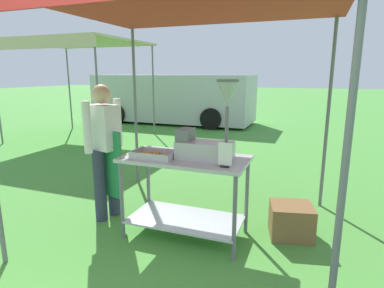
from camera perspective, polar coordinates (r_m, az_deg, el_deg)
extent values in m
plane|color=#478E38|center=(7.89, 10.87, -0.42)|extent=(70.00, 70.00, 0.00)
cylinder|color=slate|center=(1.97, 25.64, -4.34)|extent=(0.04, 0.04, 2.39)
cylinder|color=slate|center=(5.08, -10.10, 6.27)|extent=(0.04, 0.04, 2.39)
cylinder|color=slate|center=(4.38, 23.13, 4.51)|extent=(0.04, 0.04, 2.39)
cube|color=red|center=(3.41, -0.32, 24.18)|extent=(2.98, 2.65, 0.05)
cube|color=#B7B7BC|center=(3.31, -1.22, -2.64)|extent=(1.30, 0.68, 0.04)
cube|color=#B7B7BC|center=(3.55, -1.17, -13.28)|extent=(1.20, 0.63, 0.02)
cylinder|color=slate|center=(3.47, -12.44, -9.88)|extent=(0.04, 0.04, 0.85)
cylinder|color=slate|center=(3.03, 7.60, -13.10)|extent=(0.04, 0.04, 0.85)
cylinder|color=slate|center=(3.94, -7.82, -6.98)|extent=(0.04, 0.04, 0.85)
cylinder|color=slate|center=(3.56, 9.78, -9.22)|extent=(0.04, 0.04, 0.85)
cube|color=#B7B7BC|center=(3.31, -6.81, -2.31)|extent=(0.44, 0.28, 0.01)
cube|color=#B7B7BC|center=(3.19, -7.91, -2.25)|extent=(0.44, 0.01, 0.06)
cube|color=#B7B7BC|center=(3.41, -5.81, -1.21)|extent=(0.44, 0.01, 0.06)
cube|color=#B7B7BC|center=(3.40, -10.02, -1.39)|extent=(0.01, 0.28, 0.06)
cube|color=#B7B7BC|center=(3.21, -3.45, -2.04)|extent=(0.01, 0.28, 0.06)
torus|color=gold|center=(3.41, -7.51, -1.60)|extent=(0.08, 0.08, 0.02)
torus|color=gold|center=(3.29, -8.97, -2.17)|extent=(0.10, 0.10, 0.02)
torus|color=gold|center=(3.30, -4.97, -2.01)|extent=(0.08, 0.08, 0.02)
torus|color=gold|center=(3.24, -7.07, -2.32)|extent=(0.09, 0.09, 0.02)
torus|color=gold|center=(3.36, -8.24, -1.83)|extent=(0.10, 0.10, 0.02)
torus|color=gold|center=(3.39, -6.34, -1.66)|extent=(0.07, 0.07, 0.02)
torus|color=gold|center=(3.26, -4.00, -2.18)|extent=(0.09, 0.09, 0.02)
torus|color=gold|center=(3.43, -8.70, -1.54)|extent=(0.07, 0.07, 0.02)
torus|color=gold|center=(3.26, -6.10, -2.22)|extent=(0.09, 0.09, 0.02)
torus|color=gold|center=(3.32, -6.41, -1.96)|extent=(0.09, 0.09, 0.02)
torus|color=gold|center=(3.30, -7.87, -2.10)|extent=(0.09, 0.09, 0.02)
torus|color=gold|center=(3.18, -5.91, -2.61)|extent=(0.09, 0.09, 0.02)
cube|color=#B7B7BC|center=(3.20, 2.31, -1.17)|extent=(0.56, 0.28, 0.18)
cube|color=slate|center=(3.24, -1.19, 1.72)|extent=(0.14, 0.22, 0.12)
cylinder|color=slate|center=(3.09, 6.24, 3.37)|extent=(0.04, 0.04, 0.36)
cone|color=#B7B7BC|center=(3.06, 6.37, 8.84)|extent=(0.20, 0.20, 0.23)
cylinder|color=slate|center=(3.05, 6.43, 11.22)|extent=(0.21, 0.21, 0.02)
cube|color=black|center=(2.97, 5.88, -3.97)|extent=(0.08, 0.05, 0.02)
cube|color=white|center=(2.94, 5.93, -1.81)|extent=(0.13, 0.01, 0.21)
cylinder|color=#2D3347|center=(4.06, -13.92, -6.52)|extent=(0.14, 0.14, 0.86)
cylinder|color=#2D3347|center=(3.95, -16.15, -7.22)|extent=(0.14, 0.14, 0.86)
cube|color=silver|center=(3.84, -15.59, 2.92)|extent=(0.39, 0.30, 0.52)
cube|color=#237F47|center=(3.84, -14.10, -3.60)|extent=(0.31, 0.10, 0.80)
cylinder|color=silver|center=(3.97, -13.13, 3.74)|extent=(0.11, 0.11, 0.58)
cylinder|color=silver|center=(3.70, -18.27, 2.82)|extent=(0.11, 0.11, 0.58)
sphere|color=#DBB28E|center=(3.80, -15.92, 8.58)|extent=(0.22, 0.22, 0.22)
cube|color=brown|center=(3.69, 17.31, -12.93)|extent=(0.52, 0.48, 0.35)
cube|color=#BCBCC1|center=(11.55, -3.46, 8.26)|extent=(5.69, 1.98, 1.60)
cube|color=#1E2833|center=(10.78, 7.40, 10.01)|extent=(0.12, 1.62, 0.70)
cylinder|color=black|center=(11.87, 6.25, 5.65)|extent=(0.68, 0.25, 0.68)
cylinder|color=black|center=(10.10, 3.44, 4.52)|extent=(0.68, 0.25, 0.68)
cylinder|color=black|center=(13.23, -8.68, 6.27)|extent=(0.68, 0.25, 0.68)
cylinder|color=black|center=(11.67, -13.26, 5.28)|extent=(0.68, 0.25, 0.68)
cylinder|color=slate|center=(7.10, -16.47, 8.07)|extent=(0.04, 0.04, 2.49)
cylinder|color=slate|center=(10.95, -21.09, 9.10)|extent=(0.04, 0.04, 2.49)
cylinder|color=slate|center=(9.25, -6.93, 9.37)|extent=(0.04, 0.04, 2.49)
cube|color=#CCB78E|center=(9.04, -19.87, 16.75)|extent=(3.18, 2.73, 0.05)
cube|color=#CCB78E|center=(8.04, -26.27, 15.90)|extent=(3.18, 0.02, 0.24)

